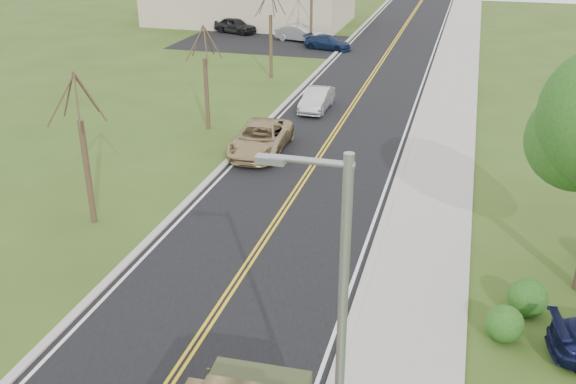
% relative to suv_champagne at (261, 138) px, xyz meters
% --- Properties ---
extents(road, '(8.00, 120.00, 0.01)m').
position_rel_suv_champagne_xyz_m(road, '(3.00, 20.78, -0.74)').
color(road, black).
rests_on(road, ground).
extents(curb_right, '(0.30, 120.00, 0.12)m').
position_rel_suv_champagne_xyz_m(curb_right, '(7.15, 20.78, -0.68)').
color(curb_right, '#9E998E').
rests_on(curb_right, ground).
extents(sidewalk_right, '(3.20, 120.00, 0.10)m').
position_rel_suv_champagne_xyz_m(sidewalk_right, '(8.90, 20.78, -0.69)').
color(sidewalk_right, '#9E998E').
rests_on(sidewalk_right, ground).
extents(curb_left, '(0.30, 120.00, 0.10)m').
position_rel_suv_champagne_xyz_m(curb_left, '(-1.15, 20.78, -0.69)').
color(curb_left, '#9E998E').
rests_on(curb_left, ground).
extents(street_light, '(1.65, 0.22, 8.00)m').
position_rel_suv_champagne_xyz_m(street_light, '(7.90, -19.72, 3.69)').
color(street_light, gray).
rests_on(street_light, ground).
extents(bare_tree_a, '(1.93, 2.26, 6.08)m').
position_rel_suv_champagne_xyz_m(bare_tree_a, '(-4.00, -9.21, 1.88)').
color(bare_tree_a, '#38281C').
rests_on(bare_tree_a, ground).
extents(bare_tree_b, '(1.83, 2.14, 5.73)m').
position_rel_suv_champagne_xyz_m(bare_tree_b, '(-4.00, 2.79, 1.73)').
color(bare_tree_b, '#38281C').
rests_on(bare_tree_b, ground).
extents(bare_tree_c, '(2.04, 2.39, 6.42)m').
position_rel_suv_champagne_xyz_m(bare_tree_c, '(-4.00, 14.79, 2.03)').
color(bare_tree_c, '#38281C').
rests_on(bare_tree_c, ground).
extents(bare_tree_d, '(1.88, 2.20, 5.91)m').
position_rel_suv_champagne_xyz_m(bare_tree_d, '(-4.00, 26.79, 1.81)').
color(bare_tree_d, '#38281C').
rests_on(bare_tree_d, ground).
extents(suv_champagne, '(2.75, 5.48, 1.49)m').
position_rel_suv_champagne_xyz_m(suv_champagne, '(0.00, 0.00, 0.00)').
color(suv_champagne, tan).
rests_on(suv_champagne, ground).
extents(sedan_silver, '(1.45, 4.06, 1.33)m').
position_rel_suv_champagne_xyz_m(sedan_silver, '(1.04, 7.87, -0.08)').
color(sedan_silver, silver).
rests_on(sedan_silver, ground).
extents(lot_car_dark, '(4.71, 3.11, 1.49)m').
position_rel_suv_champagne_xyz_m(lot_car_dark, '(-12.44, 30.37, 0.00)').
color(lot_car_dark, black).
rests_on(lot_car_dark, ground).
extents(lot_car_silver, '(4.72, 2.55, 1.48)m').
position_rel_suv_champagne_xyz_m(lot_car_silver, '(-5.45, 28.25, -0.01)').
color(lot_car_silver, '#A6A7AB').
rests_on(lot_car_silver, ground).
extents(lot_car_navy, '(4.42, 2.59, 1.20)m').
position_rel_suv_champagne_xyz_m(lot_car_navy, '(-2.17, 25.44, -0.14)').
color(lot_car_navy, '#101E3D').
rests_on(lot_car_navy, ground).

